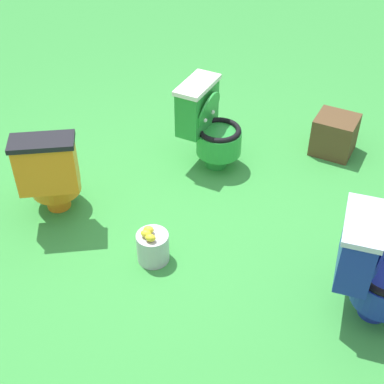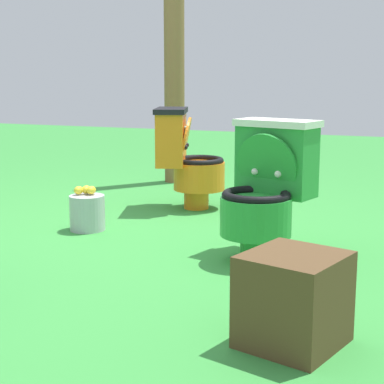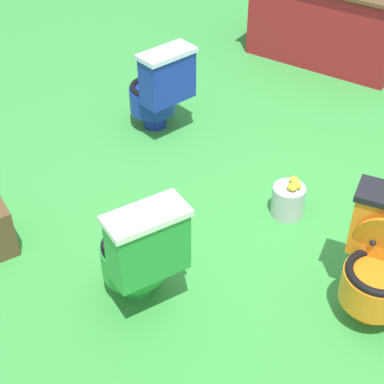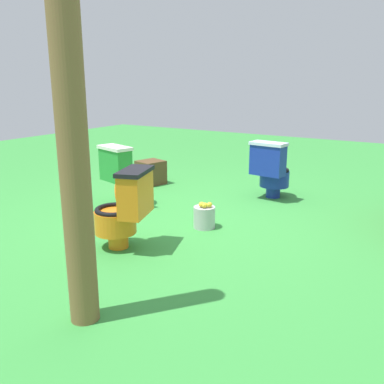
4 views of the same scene
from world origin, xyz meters
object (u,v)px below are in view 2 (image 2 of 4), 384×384
at_px(toilet_orange, 186,157).
at_px(wooden_post, 174,53).
at_px(small_crate, 294,300).
at_px(lemon_bucket, 87,212).
at_px(toilet_green, 266,188).

height_order(toilet_orange, wooden_post, wooden_post).
height_order(wooden_post, small_crate, wooden_post).
relative_size(small_crate, lemon_bucket, 1.23).
distance_m(toilet_green, wooden_post, 2.58).
relative_size(wooden_post, small_crate, 6.76).
height_order(toilet_green, small_crate, toilet_green).
distance_m(toilet_green, lemon_bucket, 1.23).
bearing_deg(wooden_post, small_crate, -149.37).
bearing_deg(toilet_green, lemon_bucket, 7.68).
relative_size(toilet_green, lemon_bucket, 2.63).
distance_m(toilet_orange, wooden_post, 1.40).
xyz_separation_m(toilet_orange, lemon_bucket, (-0.83, 0.32, -0.26)).
relative_size(toilet_orange, lemon_bucket, 2.63).
bearing_deg(small_crate, toilet_orange, 32.00).
bearing_deg(toilet_green, wooden_post, -39.85).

